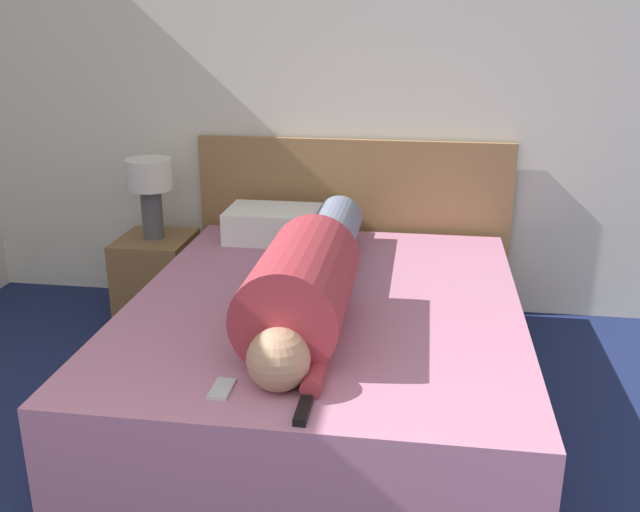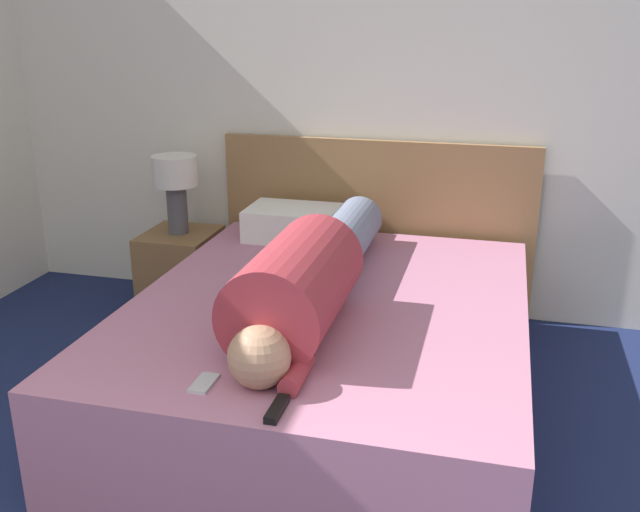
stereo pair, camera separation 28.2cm
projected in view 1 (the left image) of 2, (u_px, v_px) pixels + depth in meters
The scene contains 9 objects.
wall_back at pixel (323, 79), 3.91m from camera, with size 5.27×0.06×2.60m.
bed at pixel (325, 350), 3.13m from camera, with size 1.65×2.04×0.48m.
headboard at pixel (352, 225), 4.08m from camera, with size 1.77×0.04×0.99m.
nightstand at pixel (157, 277), 4.03m from camera, with size 0.39×0.43×0.46m.
table_lamp at pixel (150, 185), 3.85m from camera, with size 0.25×0.25×0.44m.
person_lying at pixel (310, 275), 2.88m from camera, with size 0.38×1.75×0.38m.
pillow_near_headboard at pixel (283, 224), 3.83m from camera, with size 0.60×0.34×0.17m.
tv_remote at pixel (303, 411), 2.18m from camera, with size 0.04×0.15×0.02m.
cell_phone at pixel (222, 389), 2.32m from camera, with size 0.06×0.13×0.01m.
Camera 1 is at (0.57, -0.17, 1.65)m, focal length 40.00 mm.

